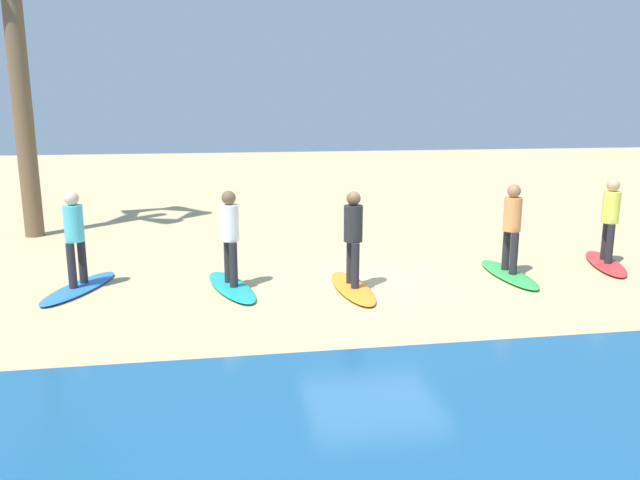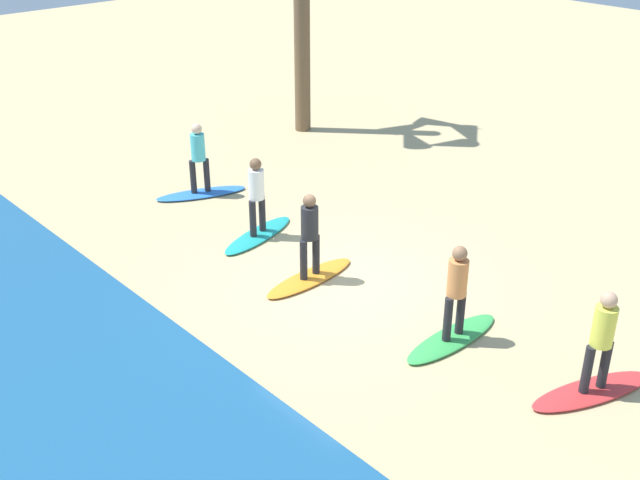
% 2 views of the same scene
% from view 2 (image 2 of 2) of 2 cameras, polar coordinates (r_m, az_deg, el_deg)
% --- Properties ---
extents(ground_plane, '(60.00, 60.00, 0.00)m').
position_cam_2_polar(ground_plane, '(14.43, 1.37, -3.25)').
color(ground_plane, tan).
extents(surfboard_red, '(1.21, 2.17, 0.09)m').
position_cam_2_polar(surfboard_red, '(12.37, 19.21, -10.39)').
color(surfboard_red, red).
rests_on(surfboard_red, ground).
extents(surfer_red, '(0.32, 0.44, 1.64)m').
position_cam_2_polar(surfer_red, '(11.83, 19.92, -6.53)').
color(surfer_red, '#232328').
rests_on(surfer_red, surfboard_red).
extents(surfboard_green, '(0.57, 2.10, 0.09)m').
position_cam_2_polar(surfboard_green, '(13.01, 9.63, -7.09)').
color(surfboard_green, green).
rests_on(surfboard_green, ground).
extents(surfer_green, '(0.32, 0.46, 1.64)m').
position_cam_2_polar(surfer_green, '(12.50, 9.97, -3.31)').
color(surfer_green, '#232328').
rests_on(surfer_green, surfboard_green).
extents(surfboard_orange, '(0.67, 2.13, 0.09)m').
position_cam_2_polar(surfboard_orange, '(14.55, -0.74, -2.77)').
color(surfboard_orange, orange).
rests_on(surfboard_orange, ground).
extents(surfer_orange, '(0.32, 0.46, 1.64)m').
position_cam_2_polar(surfer_orange, '(14.09, -0.76, 0.74)').
color(surfer_orange, '#232328').
rests_on(surfer_orange, surfboard_orange).
extents(surfboard_teal, '(1.09, 2.17, 0.09)m').
position_cam_2_polar(surfboard_teal, '(16.19, -4.53, 0.37)').
color(surfboard_teal, teal).
rests_on(surfboard_teal, ground).
extents(surfer_teal, '(0.32, 0.45, 1.64)m').
position_cam_2_polar(surfer_teal, '(15.78, -4.66, 3.60)').
color(surfer_teal, '#232328').
rests_on(surfer_teal, surfboard_teal).
extents(surfboard_blue, '(1.28, 2.16, 0.09)m').
position_cam_2_polar(surfboard_blue, '(18.33, -8.67, 3.38)').
color(surfboard_blue, blue).
rests_on(surfboard_blue, ground).
extents(surfer_blue, '(0.32, 0.44, 1.64)m').
position_cam_2_polar(surfer_blue, '(17.97, -8.88, 6.29)').
color(surfer_blue, '#232328').
rests_on(surfer_blue, surfboard_blue).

